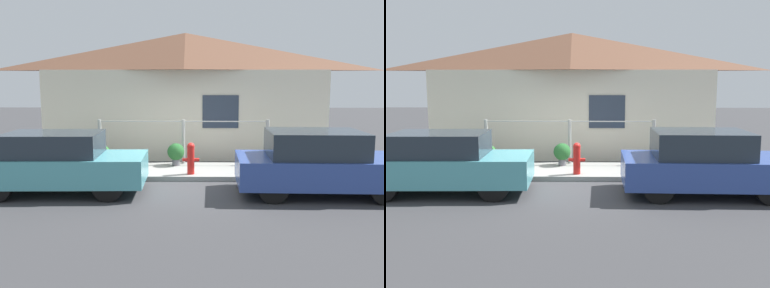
% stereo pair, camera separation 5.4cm
% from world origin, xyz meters
% --- Properties ---
extents(ground_plane, '(60.00, 60.00, 0.00)m').
position_xyz_m(ground_plane, '(0.00, 0.00, 0.00)').
color(ground_plane, '#38383A').
extents(sidewalk, '(24.00, 1.92, 0.12)m').
position_xyz_m(sidewalk, '(0.00, 0.96, 0.06)').
color(sidewalk, gray).
rests_on(sidewalk, ground_plane).
extents(house, '(9.22, 2.23, 4.01)m').
position_xyz_m(house, '(0.00, 3.70, 3.19)').
color(house, beige).
rests_on(house, ground_plane).
extents(fence, '(4.90, 0.10, 1.26)m').
position_xyz_m(fence, '(0.00, 1.77, 0.81)').
color(fence, '#999993').
rests_on(fence, sidewalk).
extents(car_left, '(3.75, 1.72, 1.36)m').
position_xyz_m(car_left, '(-2.63, -1.13, 0.68)').
color(car_left, teal).
rests_on(car_left, ground_plane).
extents(car_right, '(3.68, 1.84, 1.40)m').
position_xyz_m(car_right, '(3.06, -1.13, 0.70)').
color(car_right, '#2D4793').
rests_on(car_right, ground_plane).
extents(fire_hydrant, '(0.43, 0.19, 0.81)m').
position_xyz_m(fire_hydrant, '(0.24, 0.31, 0.55)').
color(fire_hydrant, red).
rests_on(fire_hydrant, sidewalk).
extents(potted_plant_near_hydrant, '(0.48, 0.48, 0.63)m').
position_xyz_m(potted_plant_near_hydrant, '(-0.20, 1.43, 0.49)').
color(potted_plant_near_hydrant, slate).
rests_on(potted_plant_near_hydrant, sidewalk).
extents(potted_plant_by_fence, '(0.44, 0.44, 0.54)m').
position_xyz_m(potted_plant_by_fence, '(-2.31, 1.65, 0.41)').
color(potted_plant_by_fence, brown).
rests_on(potted_plant_by_fence, sidewalk).
extents(potted_plant_corner, '(0.38, 0.38, 0.50)m').
position_xyz_m(potted_plant_corner, '(2.57, 1.66, 0.39)').
color(potted_plant_corner, brown).
rests_on(potted_plant_corner, sidewalk).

